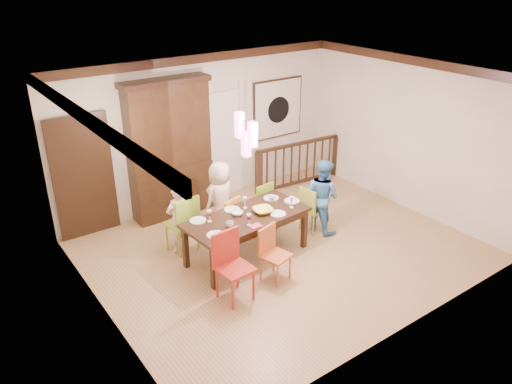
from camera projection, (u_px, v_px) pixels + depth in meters
floor at (282, 249)px, 8.41m from camera, size 6.00×6.00×0.00m
ceiling at (286, 77)px, 7.20m from camera, size 6.00×6.00×0.00m
wall_back at (203, 130)px, 9.65m from camera, size 6.00×0.00×6.00m
wall_left at (96, 223)px, 6.21m from camera, size 0.00×5.00×5.00m
wall_right at (408, 135)px, 9.40m from camera, size 0.00×5.00×5.00m
crown_molding at (286, 83)px, 7.23m from camera, size 6.00×5.00×0.16m
panel_door at (84, 179)px, 8.51m from camera, size 1.04×0.07×2.24m
white_doorway at (220, 147)px, 9.98m from camera, size 0.97×0.05×2.22m
painting at (278, 109)px, 10.51m from camera, size 1.25×0.06×1.25m
pendant_cluster at (246, 134)px, 7.34m from camera, size 0.27×0.21×1.14m
dining_table at (247, 221)px, 7.94m from camera, size 2.08×1.07×0.75m
chair_far_left at (181, 219)px, 8.17m from camera, size 0.51×0.51×1.01m
chair_far_mid at (226, 215)px, 8.53m from camera, size 0.46×0.46×0.82m
chair_far_right at (258, 201)px, 8.96m from camera, size 0.45×0.45×0.88m
chair_near_left at (235, 264)px, 6.96m from camera, size 0.49×0.49×1.02m
chair_near_mid at (276, 252)px, 7.42m from camera, size 0.47×0.47×0.86m
chair_end_right at (314, 205)px, 8.84m from camera, size 0.42×0.42×0.85m
china_hutch at (170, 149)px, 9.12m from camera, size 1.64×0.46×2.59m
balustrade at (299, 162)px, 10.71m from camera, size 2.16×0.26×0.96m
person_far_left at (178, 219)px, 8.16m from camera, size 0.46×0.34×1.18m
person_far_mid at (220, 199)px, 8.63m from camera, size 0.75×0.58×1.36m
person_end_right at (322, 196)px, 8.76m from camera, size 0.58×0.71×1.35m
serving_bowl at (263, 210)px, 7.99m from camera, size 0.37×0.37×0.08m
small_bowl at (237, 213)px, 7.92m from camera, size 0.21×0.21×0.06m
cup_left at (230, 224)px, 7.55m from camera, size 0.12×0.12×0.09m
cup_right at (272, 199)px, 8.36m from camera, size 0.14×0.14×0.10m
plate_far_left at (198, 220)px, 7.75m from camera, size 0.26×0.26×0.01m
plate_far_mid at (232, 209)px, 8.09m from camera, size 0.26×0.26×0.01m
plate_far_right at (271, 198)px, 8.49m from camera, size 0.26×0.26×0.01m
plate_near_left at (215, 235)px, 7.34m from camera, size 0.26×0.26×0.01m
plate_near_mid at (278, 214)px, 7.95m from camera, size 0.26×0.26×0.01m
plate_end_right at (292, 201)px, 8.39m from camera, size 0.26×0.26×0.01m
wine_glass_a at (209, 216)px, 7.69m from camera, size 0.08×0.08×0.19m
wine_glass_b at (245, 203)px, 8.12m from camera, size 0.08×0.08×0.19m
wine_glass_c at (249, 220)px, 7.58m from camera, size 0.08×0.08×0.19m
wine_glass_d at (292, 202)px, 8.14m from camera, size 0.08×0.08×0.19m
napkin at (256, 226)px, 7.58m from camera, size 0.18×0.14×0.01m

